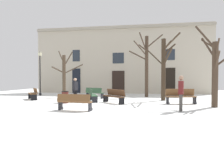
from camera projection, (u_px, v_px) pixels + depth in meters
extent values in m
plane|color=white|center=(109.00, 102.00, 13.22)|extent=(30.40, 30.40, 0.00)
cube|color=#BCB29E|center=(121.00, 60.00, 20.86)|extent=(19.00, 0.40, 7.28)
cube|color=#A09786|center=(121.00, 28.00, 20.51)|extent=(19.00, 0.30, 0.24)
cube|color=black|center=(76.00, 81.00, 21.45)|extent=(0.91, 0.08, 2.71)
cube|color=#262D38|center=(76.00, 56.00, 21.38)|extent=(0.81, 0.06, 1.26)
cube|color=black|center=(118.00, 82.00, 20.74)|extent=(1.34, 0.08, 2.43)
cube|color=#262D38|center=(118.00, 58.00, 20.67)|extent=(1.21, 0.06, 1.14)
cube|color=black|center=(170.00, 81.00, 19.92)|extent=(1.04, 0.08, 2.71)
cube|color=#262D38|center=(170.00, 55.00, 19.85)|extent=(0.93, 0.06, 1.11)
cylinder|color=#4C3D2D|center=(64.00, 76.00, 16.19)|extent=(0.29, 0.29, 3.56)
cylinder|color=#4C3D2D|center=(61.00, 57.00, 16.39)|extent=(0.73, 0.51, 1.15)
cylinder|color=#4C3D2D|center=(58.00, 70.00, 16.16)|extent=(1.08, 0.31, 0.60)
cylinder|color=#4C3D2D|center=(73.00, 69.00, 16.25)|extent=(1.58, 0.50, 0.86)
cylinder|color=#4C3D2D|center=(68.00, 59.00, 16.38)|extent=(0.68, 0.68, 1.33)
cylinder|color=#382B1E|center=(163.00, 70.00, 14.04)|extent=(0.31, 0.31, 4.48)
cylinder|color=#382B1E|center=(169.00, 49.00, 14.12)|extent=(0.97, 0.50, 0.85)
cylinder|color=#382B1E|center=(167.00, 46.00, 14.46)|extent=(0.79, 1.17, 0.94)
cylinder|color=#382B1E|center=(166.00, 55.00, 14.23)|extent=(0.52, 0.63, 0.99)
cylinder|color=#382B1E|center=(155.00, 58.00, 14.50)|extent=(1.19, 0.93, 1.28)
cylinder|color=#382B1E|center=(167.00, 57.00, 13.27)|extent=(0.49, 1.56, 1.10)
cylinder|color=#382B1E|center=(171.00, 42.00, 13.24)|extent=(0.99, 1.49, 0.95)
cylinder|color=#423326|center=(147.00, 67.00, 16.74)|extent=(0.29, 0.29, 5.27)
cylinder|color=#423326|center=(155.00, 41.00, 16.80)|extent=(1.46, 0.57, 1.26)
cylinder|color=#423326|center=(140.00, 48.00, 16.40)|extent=(1.18, 0.88, 1.25)
cylinder|color=#423326|center=(143.00, 48.00, 17.27)|extent=(0.81, 1.16, 0.79)
cylinder|color=#423326|center=(143.00, 42.00, 16.27)|extent=(0.74, 1.06, 1.54)
cylinder|color=#423326|center=(138.00, 55.00, 17.13)|extent=(1.64, 0.72, 0.98)
cylinder|color=#423326|center=(215.00, 75.00, 10.74)|extent=(0.32, 0.32, 3.64)
cylinder|color=#423326|center=(217.00, 60.00, 10.38)|extent=(0.19, 0.80, 0.99)
cylinder|color=#423326|center=(208.00, 44.00, 11.33)|extent=(0.47, 1.32, 0.81)
cylinder|color=#423326|center=(217.00, 49.00, 10.39)|extent=(0.13, 0.71, 1.08)
cylinder|color=#423326|center=(205.00, 37.00, 10.93)|extent=(1.08, 0.50, 1.43)
cylinder|color=#423326|center=(208.00, 48.00, 11.00)|extent=(0.69, 0.67, 1.31)
cylinder|color=black|center=(40.00, 76.00, 18.43)|extent=(0.10, 0.10, 3.77)
cylinder|color=black|center=(40.00, 94.00, 18.48)|extent=(0.22, 0.22, 0.20)
cube|color=beige|center=(40.00, 54.00, 18.37)|extent=(0.24, 0.24, 0.36)
cone|color=black|center=(40.00, 52.00, 18.36)|extent=(0.30, 0.30, 0.14)
cylinder|color=#4C1E19|center=(65.00, 97.00, 12.57)|extent=(0.43, 0.43, 0.75)
torus|color=black|center=(65.00, 91.00, 12.55)|extent=(0.46, 0.46, 0.04)
cube|color=#2D4C33|center=(93.00, 95.00, 13.64)|extent=(1.04, 1.89, 0.05)
cube|color=#2D4C33|center=(91.00, 92.00, 13.60)|extent=(0.75, 1.78, 0.41)
cube|color=black|center=(95.00, 99.00, 12.80)|extent=(0.37, 0.19, 0.43)
torus|color=black|center=(97.00, 101.00, 12.83)|extent=(0.09, 0.17, 0.17)
cube|color=black|center=(92.00, 97.00, 14.50)|extent=(0.37, 0.19, 0.43)
torus|color=black|center=(94.00, 99.00, 14.54)|extent=(0.09, 0.17, 0.17)
cube|color=#51331E|center=(113.00, 96.00, 12.53)|extent=(1.61, 1.65, 0.05)
cube|color=#51331E|center=(116.00, 92.00, 12.63)|extent=(1.40, 1.45, 0.42)
cube|color=black|center=(106.00, 99.00, 13.26)|extent=(0.32, 0.31, 0.44)
torus|color=black|center=(104.00, 101.00, 13.17)|extent=(0.14, 0.14, 0.17)
cube|color=black|center=(122.00, 101.00, 11.82)|extent=(0.32, 0.31, 0.44)
torus|color=black|center=(119.00, 104.00, 11.73)|extent=(0.14, 0.14, 0.17)
cube|color=#2D4C33|center=(95.00, 93.00, 15.73)|extent=(1.57, 0.92, 0.05)
cube|color=#2D4C33|center=(94.00, 90.00, 15.56)|extent=(1.47, 0.64, 0.37)
cube|color=black|center=(102.00, 96.00, 15.39)|extent=(0.19, 0.37, 0.44)
torus|color=black|center=(103.00, 97.00, 15.53)|extent=(0.17, 0.09, 0.17)
cube|color=black|center=(88.00, 95.00, 16.08)|extent=(0.19, 0.37, 0.44)
torus|color=black|center=(89.00, 97.00, 16.22)|extent=(0.17, 0.09, 0.17)
cube|color=brown|center=(181.00, 97.00, 12.14)|extent=(1.88, 0.74, 0.05)
cube|color=brown|center=(180.00, 92.00, 12.35)|extent=(1.82, 0.40, 0.45)
cube|color=black|center=(167.00, 100.00, 12.14)|extent=(0.12, 0.42, 0.46)
torus|color=black|center=(168.00, 103.00, 11.97)|extent=(0.17, 0.06, 0.17)
cube|color=black|center=(194.00, 100.00, 12.15)|extent=(0.12, 0.42, 0.46)
torus|color=black|center=(196.00, 103.00, 11.98)|extent=(0.17, 0.06, 0.17)
cube|color=brown|center=(75.00, 102.00, 9.64)|extent=(1.75, 0.54, 0.05)
cube|color=brown|center=(73.00, 98.00, 9.46)|extent=(1.72, 0.26, 0.36)
cube|color=black|center=(90.00, 107.00, 9.46)|extent=(0.09, 0.36, 0.44)
torus|color=black|center=(91.00, 109.00, 9.61)|extent=(0.17, 0.04, 0.17)
cube|color=black|center=(60.00, 106.00, 9.84)|extent=(0.09, 0.36, 0.44)
torus|color=black|center=(62.00, 108.00, 9.99)|extent=(0.17, 0.04, 0.17)
cube|color=brown|center=(32.00, 93.00, 14.75)|extent=(1.35, 1.51, 0.05)
cube|color=brown|center=(35.00, 91.00, 14.86)|extent=(1.07, 1.28, 0.35)
cube|color=black|center=(31.00, 96.00, 15.39)|extent=(0.36, 0.31, 0.47)
torus|color=black|center=(29.00, 98.00, 15.30)|extent=(0.13, 0.15, 0.17)
cube|color=black|center=(34.00, 97.00, 14.13)|extent=(0.36, 0.31, 0.47)
torus|color=black|center=(31.00, 99.00, 14.05)|extent=(0.13, 0.15, 0.17)
cylinder|color=#403D3A|center=(181.00, 103.00, 9.32)|extent=(0.14, 0.14, 0.84)
cylinder|color=#403D3A|center=(181.00, 103.00, 9.48)|extent=(0.14, 0.14, 0.84)
cube|color=#591919|center=(181.00, 88.00, 9.38)|extent=(0.32, 0.43, 0.65)
sphere|color=#9E755B|center=(181.00, 78.00, 9.36)|extent=(0.23, 0.23, 0.23)
cylinder|color=black|center=(74.00, 96.00, 13.25)|extent=(0.14, 0.14, 0.79)
cylinder|color=black|center=(76.00, 96.00, 13.42)|extent=(0.14, 0.14, 0.79)
cube|color=black|center=(75.00, 86.00, 13.32)|extent=(0.32, 0.43, 0.61)
sphere|color=tan|center=(75.00, 80.00, 13.30)|extent=(0.22, 0.22, 0.22)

